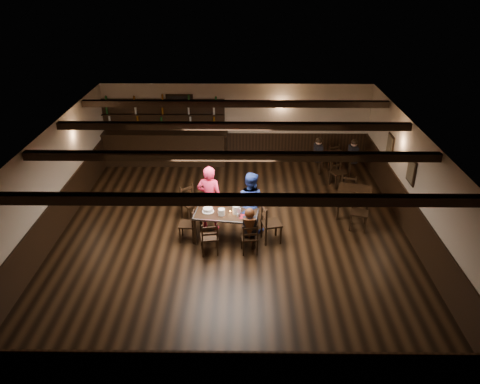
{
  "coord_description": "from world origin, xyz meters",
  "views": [
    {
      "loc": [
        0.28,
        -10.25,
        6.39
      ],
      "look_at": [
        0.17,
        0.2,
        1.14
      ],
      "focal_mm": 35.0,
      "sensor_mm": 36.0,
      "label": 1
    }
  ],
  "objects_px": {
    "chair_near_right": "(250,236)",
    "man_blue": "(250,202)",
    "chair_near_left": "(210,236)",
    "woman_pink": "(210,198)",
    "cake": "(208,210)",
    "bar_counter": "(164,143)",
    "dining_table": "(226,216)"
  },
  "relations": [
    {
      "from": "woman_pink",
      "to": "cake",
      "type": "relative_size",
      "value": 5.83
    },
    {
      "from": "chair_near_left",
      "to": "chair_near_right",
      "type": "height_order",
      "value": "chair_near_left"
    },
    {
      "from": "dining_table",
      "to": "chair_near_left",
      "type": "height_order",
      "value": "chair_near_left"
    },
    {
      "from": "dining_table",
      "to": "man_blue",
      "type": "relative_size",
      "value": 1.02
    },
    {
      "from": "chair_near_right",
      "to": "man_blue",
      "type": "bearing_deg",
      "value": 89.37
    },
    {
      "from": "chair_near_left",
      "to": "cake",
      "type": "height_order",
      "value": "chair_near_left"
    },
    {
      "from": "chair_near_left",
      "to": "chair_near_right",
      "type": "xyz_separation_m",
      "value": [
        0.95,
        0.05,
        -0.03
      ]
    },
    {
      "from": "chair_near_right",
      "to": "cake",
      "type": "relative_size",
      "value": 2.71
    },
    {
      "from": "dining_table",
      "to": "woman_pink",
      "type": "relative_size",
      "value": 0.93
    },
    {
      "from": "chair_near_left",
      "to": "cake",
      "type": "bearing_deg",
      "value": 96.19
    },
    {
      "from": "chair_near_right",
      "to": "chair_near_left",
      "type": "bearing_deg",
      "value": -177.21
    },
    {
      "from": "chair_near_left",
      "to": "bar_counter",
      "type": "distance_m",
      "value": 5.92
    },
    {
      "from": "dining_table",
      "to": "woman_pink",
      "type": "bearing_deg",
      "value": 128.36
    },
    {
      "from": "bar_counter",
      "to": "cake",
      "type": "bearing_deg",
      "value": -68.92
    },
    {
      "from": "dining_table",
      "to": "bar_counter",
      "type": "xyz_separation_m",
      "value": [
        -2.31,
        4.92,
        0.06
      ]
    },
    {
      "from": "chair_near_right",
      "to": "dining_table",
      "type": "bearing_deg",
      "value": 133.24
    },
    {
      "from": "man_blue",
      "to": "cake",
      "type": "xyz_separation_m",
      "value": [
        -1.05,
        -0.42,
        -0.02
      ]
    },
    {
      "from": "dining_table",
      "to": "chair_near_left",
      "type": "bearing_deg",
      "value": -119.05
    },
    {
      "from": "man_blue",
      "to": "dining_table",
      "type": "bearing_deg",
      "value": 64.77
    },
    {
      "from": "dining_table",
      "to": "man_blue",
      "type": "xyz_separation_m",
      "value": [
        0.6,
        0.52,
        0.14
      ]
    },
    {
      "from": "woman_pink",
      "to": "dining_table",
      "type": "bearing_deg",
      "value": 138.82
    },
    {
      "from": "man_blue",
      "to": "cake",
      "type": "height_order",
      "value": "man_blue"
    },
    {
      "from": "chair_near_left",
      "to": "chair_near_right",
      "type": "distance_m",
      "value": 0.95
    },
    {
      "from": "dining_table",
      "to": "chair_near_right",
      "type": "bearing_deg",
      "value": -46.76
    },
    {
      "from": "woman_pink",
      "to": "cake",
      "type": "height_order",
      "value": "woman_pink"
    },
    {
      "from": "chair_near_right",
      "to": "woman_pink",
      "type": "height_order",
      "value": "woman_pink"
    },
    {
      "from": "chair_near_left",
      "to": "man_blue",
      "type": "height_order",
      "value": "man_blue"
    },
    {
      "from": "man_blue",
      "to": "bar_counter",
      "type": "xyz_separation_m",
      "value": [
        -2.91,
        4.41,
        -0.09
      ]
    },
    {
      "from": "bar_counter",
      "to": "woman_pink",
      "type": "bearing_deg",
      "value": -66.79
    },
    {
      "from": "cake",
      "to": "woman_pink",
      "type": "bearing_deg",
      "value": 88.6
    },
    {
      "from": "chair_near_left",
      "to": "woman_pink",
      "type": "relative_size",
      "value": 0.5
    },
    {
      "from": "chair_near_right",
      "to": "cake",
      "type": "xyz_separation_m",
      "value": [
        -1.04,
        0.72,
        0.31
      ]
    }
  ]
}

